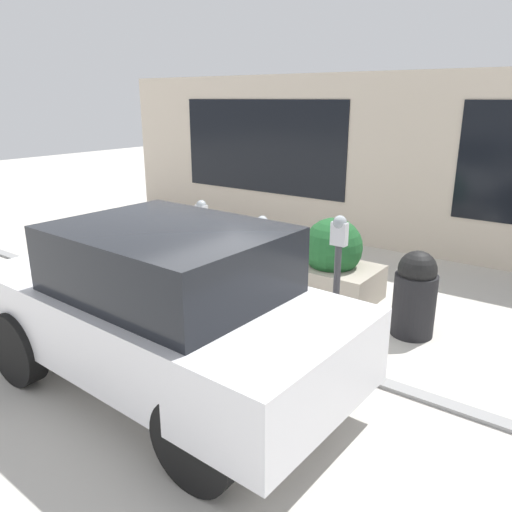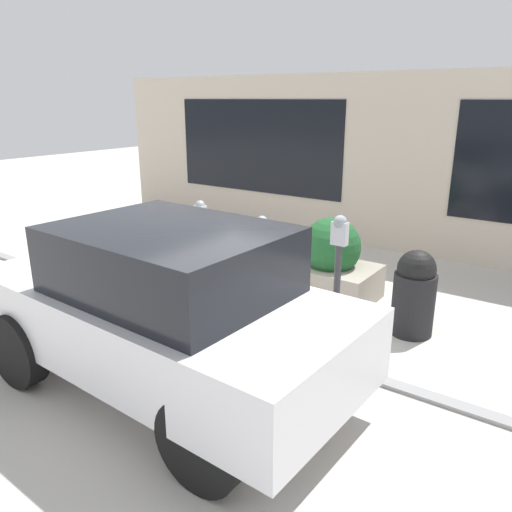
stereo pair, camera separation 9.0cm
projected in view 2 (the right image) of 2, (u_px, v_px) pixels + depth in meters
The scene contains 9 objects.
ground_plane at pixel (252, 336), 6.03m from camera, with size 40.00×40.00×0.00m, color beige.
curb_strip at pixel (248, 337), 5.96m from camera, with size 13.50×0.16×0.04m.
building_facade at pixel (396, 164), 9.02m from camera, with size 13.50×0.17×3.20m.
parking_meter_nearest at pixel (338, 263), 5.43m from camera, with size 0.17×0.15×1.57m.
parking_meter_second at pixel (262, 250), 5.95m from camera, with size 0.16×0.13×1.44m.
parking_meter_middle at pixel (201, 243), 6.56m from camera, with size 0.15×0.13×1.50m.
planter_box at pixel (331, 264), 7.08m from camera, with size 1.29×0.94×1.17m.
parked_car_front at pixel (164, 307), 4.71m from camera, with size 3.94×1.90×1.66m.
trash_bin at pixel (414, 293), 5.95m from camera, with size 0.50×0.50×1.06m.
Camera 2 is at (-3.20, 4.42, 2.75)m, focal length 35.00 mm.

